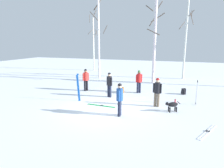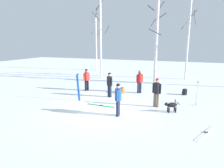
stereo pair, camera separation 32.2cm
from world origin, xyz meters
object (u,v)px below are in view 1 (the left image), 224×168
object	(u,v)px
person_2	(86,78)
backpack_0	(184,91)
person_0	(109,83)
person_1	(139,80)
water_bottle_0	(175,101)
backpack_1	(122,90)
dog	(172,105)
person_4	(120,97)
ski_poles_0	(197,92)
person_3	(157,90)
birch_tree_1	(99,38)
ski_pair_lying_1	(207,132)
birch_tree_3	(186,39)
ski_pair_planted_0	(78,88)
birch_tree_2	(155,41)
ski_pair_lying_0	(101,106)
birch_tree_0	(93,43)

from	to	relation	value
person_2	backpack_0	bearing A→B (deg)	10.84
person_0	person_2	bearing A→B (deg)	155.58
person_1	water_bottle_0	world-z (taller)	person_1
backpack_1	water_bottle_0	bearing A→B (deg)	-15.20
dog	person_2	bearing A→B (deg)	157.80
person_4	ski_poles_0	world-z (taller)	person_4
ski_poles_0	backpack_1	distance (m)	5.20
person_3	birch_tree_1	size ratio (longest dim) A/B	0.22
ski_pair_lying_1	birch_tree_3	world-z (taller)	birch_tree_3
ski_pair_lying_1	person_3	bearing A→B (deg)	132.30
ski_pair_planted_0	birch_tree_2	bearing A→B (deg)	63.45
ski_pair_lying_0	person_2	bearing A→B (deg)	129.93
ski_poles_0	water_bottle_0	size ratio (longest dim) A/B	7.10
dog	birch_tree_0	bearing A→B (deg)	129.06
person_1	backpack_1	world-z (taller)	person_1
person_4	ski_pair_lying_0	bearing A→B (deg)	142.80
person_3	backpack_1	size ratio (longest dim) A/B	3.90
ski_pair_planted_0	birch_tree_2	distance (m)	8.82
backpack_0	birch_tree_0	world-z (taller)	birch_tree_0
ski_pair_lying_0	backpack_1	size ratio (longest dim) A/B	4.09
person_0	birch_tree_3	size ratio (longest dim) A/B	0.22
ski_pair_lying_0	ski_poles_0	xyz separation A→B (m)	(5.34, 2.12, 0.79)
water_bottle_0	birch_tree_0	distance (m)	16.04
dog	water_bottle_0	world-z (taller)	dog
ski_pair_lying_1	birch_tree_2	size ratio (longest dim) A/B	0.25
person_1	birch_tree_2	world-z (taller)	birch_tree_2
backpack_0	person_2	bearing A→B (deg)	-169.16
person_4	ski_poles_0	size ratio (longest dim) A/B	1.14
water_bottle_0	ski_pair_lying_1	bearing A→B (deg)	-69.93
person_0	ski_pair_lying_1	world-z (taller)	person_0
dog	birch_tree_2	bearing A→B (deg)	105.38
water_bottle_0	ski_pair_lying_0	bearing A→B (deg)	-151.80
person_0	backpack_0	bearing A→B (deg)	26.70
ski_pair_lying_0	ski_pair_lying_1	world-z (taller)	same
person_2	birch_tree_1	world-z (taller)	birch_tree_1
person_3	backpack_0	distance (m)	3.82
person_4	backpack_0	xyz separation A→B (m)	(3.15, 5.55, -0.77)
person_1	ski_poles_0	xyz separation A→B (m)	(3.86, -1.64, -0.18)
person_2	ski_poles_0	bearing A→B (deg)	-6.65
birch_tree_2	birch_tree_0	bearing A→B (deg)	146.68
dog	birch_tree_1	bearing A→B (deg)	133.89
person_0	birch_tree_1	xyz separation A→B (m)	(-3.52, 6.44, 3.17)
water_bottle_0	birch_tree_1	bearing A→B (deg)	141.83
birch_tree_1	birch_tree_2	bearing A→B (deg)	-5.47
ski_poles_0	backpack_1	xyz separation A→B (m)	(-5.04, 1.15, -0.59)
ski_pair_lying_0	water_bottle_0	xyz separation A→B (m)	(4.15, 2.22, 0.09)
birch_tree_3	person_0	bearing A→B (deg)	-118.36
person_2	birch_tree_1	bearing A→B (deg)	102.38
person_1	dog	distance (m)	4.29
ski_pair_planted_0	water_bottle_0	xyz separation A→B (m)	(5.90, 1.80, -0.79)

